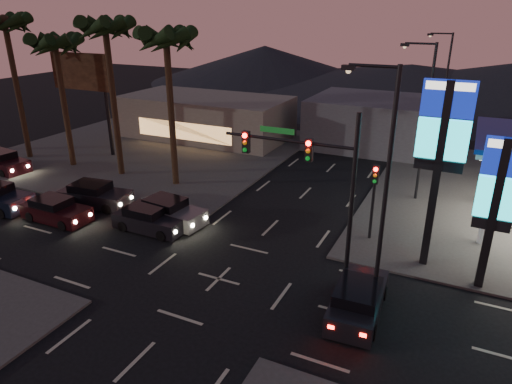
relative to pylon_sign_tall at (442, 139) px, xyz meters
The scene contains 24 objects.
ground 11.97m from the pylon_sign_tall, 147.09° to the right, with size 140.00×140.00×0.00m, color black.
corner_lot_nw 27.40m from the pylon_sign_tall, 156.80° to the left, with size 24.00×24.00×0.12m, color #47443F.
pylon_sign_tall is the anchor object (origin of this frame).
pylon_sign_short 3.20m from the pylon_sign_tall, 21.80° to the right, with size 1.60×0.35×7.00m.
traffic_signal_mast 6.02m from the pylon_sign_tall, 143.48° to the right, with size 6.10×0.39×8.00m.
pedestal_signal 4.82m from the pylon_sign_tall, 153.73° to the left, with size 0.32×0.39×4.30m.
streetlight_near 4.86m from the pylon_sign_tall, 110.76° to the right, with size 2.14×0.25×10.00m.
streetlight_mid 8.70m from the pylon_sign_tall, 101.35° to the left, with size 2.14×0.25×10.00m.
streetlight_far 22.57m from the pylon_sign_tall, 94.34° to the left, with size 2.14×0.25×10.00m.
palm_a 18.21m from the pylon_sign_tall, 167.12° to the left, with size 4.41×4.41×10.86m.
palm_b 23.13m from the pylon_sign_tall, 169.92° to the left, with size 4.41×4.41×11.46m.
palm_c 27.90m from the pylon_sign_tall, behind, with size 4.41×4.41×10.26m.
palm_d 32.96m from the pylon_sign_tall, behind, with size 4.41×4.41×11.66m.
billboard 29.95m from the pylon_sign_tall, 165.50° to the left, with size 6.00×0.30×8.50m.
building_far_west 28.25m from the pylon_sign_tall, 143.75° to the left, with size 16.00×8.00×4.00m, color #726B5B.
building_far_mid 21.91m from the pylon_sign_tall, 107.59° to the left, with size 12.00×9.00×4.40m, color #4C4C51.
hill_left 64.06m from the pylon_sign_tall, 121.58° to the left, with size 40.00×40.00×6.00m, color black.
hill_center 55.33m from the pylon_sign_tall, 98.86° to the left, with size 60.00×60.00×4.00m, color black.
car_lane_a_front 15.94m from the pylon_sign_tall, 169.59° to the right, with size 4.34×1.86×1.41m.
car_lane_a_mid 21.64m from the pylon_sign_tall, 168.70° to the right, with size 4.36×1.89×1.41m.
car_lane_b_front 15.38m from the pylon_sign_tall, behind, with size 4.65×2.30×1.47m.
car_lane_b_mid 20.86m from the pylon_sign_tall, behind, with size 4.80×2.43×1.51m.
car_lane_b_rear 31.99m from the pylon_sign_tall, behind, with size 4.95×2.45×1.56m.
suv_station 8.07m from the pylon_sign_tall, 110.52° to the right, with size 2.10×4.50×1.47m.
Camera 1 is at (9.50, -15.81, 11.73)m, focal length 32.00 mm.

